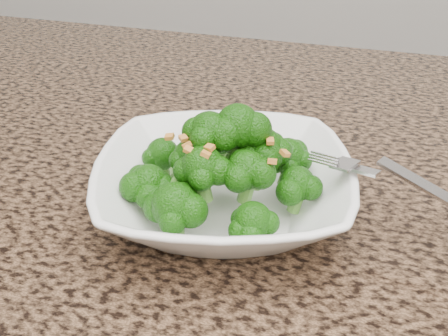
% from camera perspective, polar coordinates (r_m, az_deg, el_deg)
% --- Properties ---
extents(granite_counter, '(1.64, 1.04, 0.03)m').
position_cam_1_polar(granite_counter, '(0.54, 12.66, -6.33)').
color(granite_counter, brown).
rests_on(granite_counter, cabinet).
extents(bowl, '(0.29, 0.29, 0.06)m').
position_cam_1_polar(bowl, '(0.51, 0.00, -2.10)').
color(bowl, white).
rests_on(bowl, granite_counter).
extents(broccoli_pile, '(0.20, 0.20, 0.07)m').
position_cam_1_polar(broccoli_pile, '(0.48, 0.00, 4.35)').
color(broccoli_pile, '#195C0A').
rests_on(broccoli_pile, bowl).
extents(garlic_topping, '(0.12, 0.12, 0.01)m').
position_cam_1_polar(garlic_topping, '(0.47, 0.00, 8.59)').
color(garlic_topping, orange).
rests_on(garlic_topping, broccoli_pile).
extents(fork, '(0.18, 0.10, 0.01)m').
position_cam_1_polar(fork, '(0.48, 14.71, -0.39)').
color(fork, silver).
rests_on(fork, bowl).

